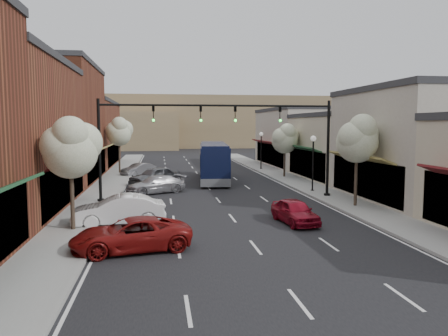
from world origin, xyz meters
name	(u,v)px	position (x,y,z in m)	size (l,w,h in m)	color
ground	(239,226)	(0.00, 0.00, 0.00)	(160.00, 160.00, 0.00)	black
sidewalk_left	(111,182)	(-8.40, 18.50, 0.07)	(2.80, 73.00, 0.15)	gray
sidewalk_right	(290,179)	(8.40, 18.50, 0.07)	(2.80, 73.00, 0.15)	gray
curb_left	(127,182)	(-7.00, 18.50, 0.07)	(0.25, 73.00, 0.17)	gray
curb_right	(276,179)	(7.00, 18.50, 0.07)	(0.25, 73.00, 0.17)	gray
bldg_left_midfar	(46,123)	(-14.24, 20.00, 5.40)	(10.14, 14.10, 10.90)	brown
bldg_left_far	(79,134)	(-14.22, 36.00, 4.16)	(10.14, 18.10, 8.40)	brown
bldg_right_midnear	(418,145)	(13.72, 6.00, 3.91)	(9.14, 12.10, 7.90)	#B1A898
bldg_right_midfar	(345,147)	(13.70, 18.00, 3.17)	(9.14, 12.10, 6.40)	#BEB297
bldg_right_far	(299,138)	(13.71, 32.00, 3.66)	(9.14, 16.10, 7.40)	#B1A898
hill_far	(175,122)	(0.00, 90.00, 6.00)	(120.00, 30.00, 12.00)	#7A6647
hill_near	(62,131)	(-25.00, 78.00, 4.00)	(50.00, 20.00, 8.00)	#7A6647
signal_mast_right	(296,134)	(5.62, 8.00, 4.62)	(8.22, 0.46, 7.00)	black
signal_mast_left	(135,135)	(-5.62, 8.00, 4.62)	(8.22, 0.46, 7.00)	black
tree_right_near	(358,138)	(8.35, 3.94, 4.45)	(2.85, 2.65, 5.95)	#47382B
tree_right_far	(285,138)	(8.35, 19.94, 3.99)	(2.85, 2.65, 5.43)	#47382B
tree_left_near	(71,147)	(-8.25, -0.06, 4.22)	(2.85, 2.65, 5.69)	#47382B
tree_left_far	(119,131)	(-8.25, 25.94, 4.60)	(2.85, 2.65, 6.13)	#47382B
lamp_post_near	(313,154)	(7.80, 10.50, 3.01)	(0.44, 0.44, 4.44)	black
lamp_post_far	(261,144)	(7.80, 28.00, 3.01)	(0.44, 0.44, 4.44)	black
coach_bus	(214,161)	(1.04, 18.90, 1.84)	(3.59, 11.72, 3.53)	black
red_hatchback	(295,211)	(3.10, 0.22, 0.65)	(1.54, 3.83, 1.31)	maroon
parked_car_a	(131,235)	(-5.27, -3.72, 0.69)	(2.30, 4.98, 1.38)	maroon
parked_car_b	(119,210)	(-6.20, 1.25, 0.79)	(1.68, 4.80, 1.58)	white
parked_car_c	(156,184)	(-4.37, 11.88, 0.68)	(1.91, 4.70, 1.36)	#A7A6AC
parked_car_d	(155,176)	(-4.47, 16.38, 0.81)	(1.91, 4.75, 1.62)	#525459
parked_car_e	(139,169)	(-6.20, 24.19, 0.64)	(1.36, 3.90, 1.28)	gray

